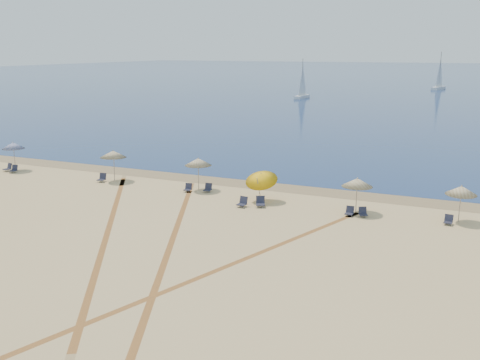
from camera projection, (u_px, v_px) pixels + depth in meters
The scene contains 22 objects.
ground at pixel (44, 323), 21.21m from camera, with size 160.00×160.00×0.00m, color tan.
ocean at pixel (431, 75), 222.44m from camera, with size 500.00×500.00×0.00m, color #0C2151.
wet_sand at pixel (259, 185), 42.67m from camera, with size 500.00×500.00×0.00m, color olive.
umbrella_0 at pixel (13, 146), 47.19m from camera, with size 1.95×1.95×2.59m.
umbrella_1 at pixel (113, 154), 43.46m from camera, with size 2.15×2.16×2.57m.
umbrella_2 at pixel (198, 162), 40.66m from camera, with size 2.05×2.05×2.54m.
umbrella_3 at pixel (261, 177), 37.60m from camera, with size 2.29×2.31×2.50m.
umbrella_4 at pixel (357, 182), 34.96m from camera, with size 2.03×2.03×2.40m.
umbrella_5 at pixel (461, 190), 33.06m from camera, with size 1.90×1.92×2.39m.
chair_0 at pixel (8, 168), 47.41m from camera, with size 0.72×0.79×0.69m.
chair_1 at pixel (14, 169), 46.91m from camera, with size 0.63×0.71×0.66m.
chair_2 at pixel (102, 178), 43.61m from camera, with size 0.65×0.74×0.69m.
chair_3 at pixel (188, 188), 40.60m from camera, with size 0.59×0.67×0.62m.
chair_4 at pixel (208, 188), 40.50m from camera, with size 0.61×0.69×0.65m.
chair_5 at pixel (243, 202), 36.69m from camera, with size 0.65×0.74×0.70m.
chair_6 at pixel (260, 202), 36.70m from camera, with size 0.82×0.88×0.72m.
chair_7 at pixel (350, 212), 34.73m from camera, with size 0.53×0.61×0.62m.
chair_8 at pixel (363, 212), 34.54m from camera, with size 0.71×0.76×0.62m.
chair_9 at pixel (448, 220), 32.99m from camera, with size 0.56×0.63×0.61m.
sailboat_1 at pixel (302, 86), 116.38m from camera, with size 2.03×5.80×8.46m.
sailboat_2 at pixel (439, 78), 141.55m from camera, with size 3.44×6.77×9.77m.
tire_tracks at pixel (160, 247), 29.27m from camera, with size 46.12×41.44×0.00m.
Camera 1 is at (14.65, -14.69, 10.59)m, focal length 39.95 mm.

